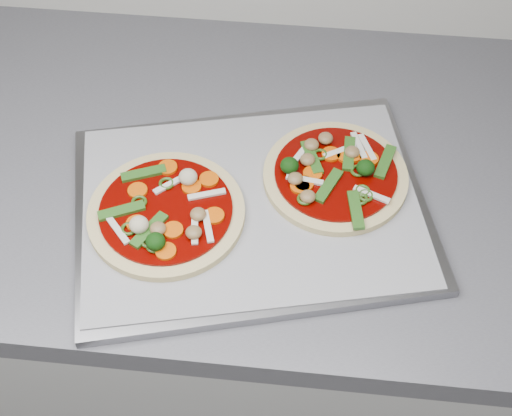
# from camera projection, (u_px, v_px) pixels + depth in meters

# --- Properties ---
(base_cabinet) EXTENTS (3.60, 0.60, 0.86)m
(base_cabinet) POSITION_uv_depth(u_px,v_px,m) (474.00, 348.00, 1.31)
(base_cabinet) COLOR #B8B8B6
(base_cabinet) RESTS_ON ground
(baking_tray) EXTENTS (0.51, 0.43, 0.01)m
(baking_tray) POSITION_uv_depth(u_px,v_px,m) (251.00, 208.00, 0.91)
(baking_tray) COLOR gray
(baking_tray) RESTS_ON countertop
(parchment) EXTENTS (0.48, 0.40, 0.00)m
(parchment) POSITION_uv_depth(u_px,v_px,m) (251.00, 204.00, 0.91)
(parchment) COLOR #A4A4AA
(parchment) RESTS_ON baking_tray
(pizza_left) EXTENTS (0.28, 0.28, 0.03)m
(pizza_left) POSITION_uv_depth(u_px,v_px,m) (166.00, 213.00, 0.88)
(pizza_left) COLOR beige
(pizza_left) RESTS_ON parchment
(pizza_right) EXTENTS (0.25, 0.25, 0.03)m
(pizza_right) POSITION_uv_depth(u_px,v_px,m) (335.00, 174.00, 0.92)
(pizza_right) COLOR beige
(pizza_right) RESTS_ON parchment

